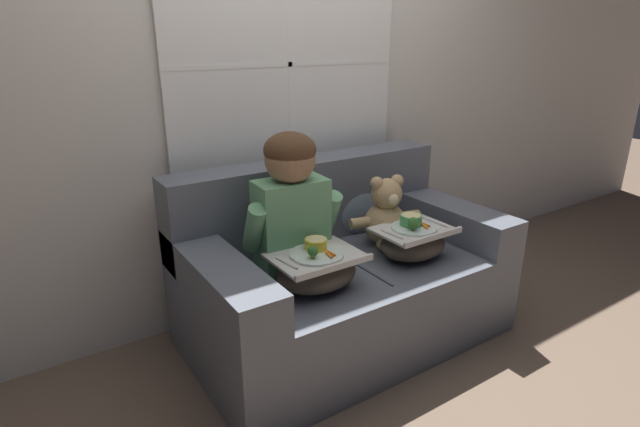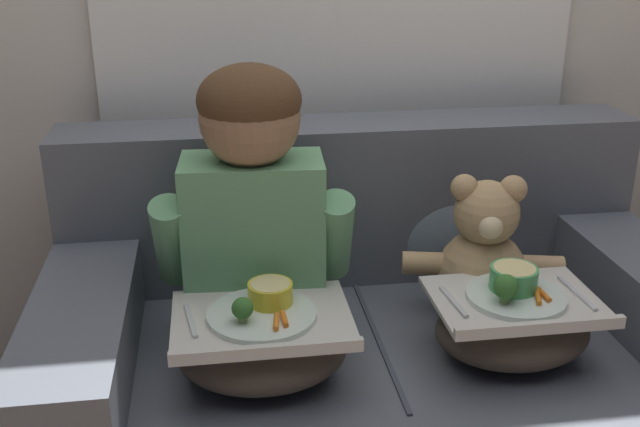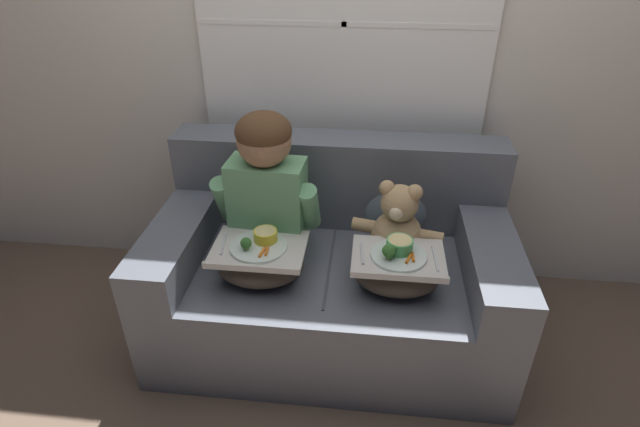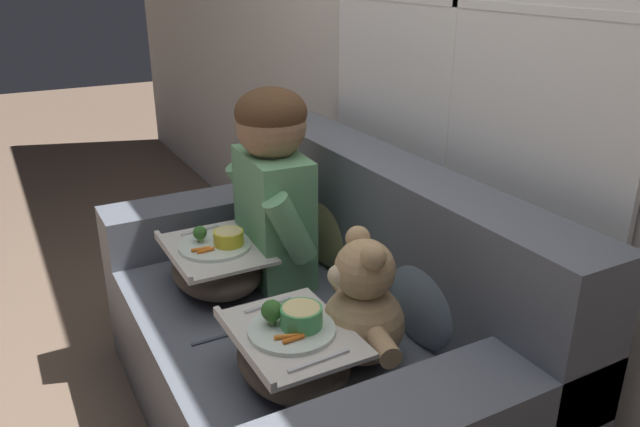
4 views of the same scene
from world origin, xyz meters
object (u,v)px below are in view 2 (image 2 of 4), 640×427
object	(u,v)px
throw_pillow_behind_teddy	(455,220)
teddy_bear	(483,257)
throw_pillow_behind_child	(250,232)
lap_tray_teddy	(513,324)
lap_tray_child	(263,345)
child_figure	(252,192)
couch	(368,358)

from	to	relation	value
throw_pillow_behind_teddy	teddy_bear	size ratio (longest dim) A/B	0.90
throw_pillow_behind_child	lap_tray_teddy	size ratio (longest dim) A/B	0.98
throw_pillow_behind_teddy	lap_tray_child	size ratio (longest dim) A/B	0.94
throw_pillow_behind_child	lap_tray_teddy	world-z (taller)	throw_pillow_behind_child
throw_pillow_behind_teddy	child_figure	xyz separation A→B (m)	(-0.59, -0.23, 0.20)
throw_pillow_behind_child	child_figure	bearing A→B (deg)	-90.02
throw_pillow_behind_child	throw_pillow_behind_teddy	distance (m)	0.59
couch	child_figure	xyz separation A→B (m)	(-0.29, -0.01, 0.49)
couch	lap_tray_teddy	size ratio (longest dim) A/B	4.22
throw_pillow_behind_child	teddy_bear	xyz separation A→B (m)	(0.59, -0.24, -0.01)
throw_pillow_behind_child	teddy_bear	world-z (taller)	teddy_bear
lap_tray_child	teddy_bear	bearing A→B (deg)	20.12
child_figure	lap_tray_child	bearing A→B (deg)	-89.89
couch	lap_tray_child	xyz separation A→B (m)	(-0.29, -0.23, 0.21)
lap_tray_child	throw_pillow_behind_teddy	bearing A→B (deg)	37.54
child_figure	teddy_bear	size ratio (longest dim) A/B	1.63
throw_pillow_behind_teddy	teddy_bear	world-z (taller)	teddy_bear
lap_tray_child	couch	bearing A→B (deg)	38.22
couch	throw_pillow_behind_teddy	xyz separation A→B (m)	(0.29, 0.22, 0.29)
child_figure	lap_tray_teddy	bearing A→B (deg)	-20.44
child_figure	lap_tray_teddy	world-z (taller)	child_figure
lap_tray_teddy	lap_tray_child	bearing A→B (deg)	179.98
child_figure	lap_tray_teddy	distance (m)	0.69
couch	child_figure	bearing A→B (deg)	-177.58
throw_pillow_behind_teddy	child_figure	size ratio (longest dim) A/B	0.55
throw_pillow_behind_child	child_figure	distance (m)	0.31
throw_pillow_behind_child	teddy_bear	size ratio (longest dim) A/B	0.90
couch	throw_pillow_behind_child	xyz separation A→B (m)	(-0.29, 0.22, 0.29)
couch	lap_tray_teddy	xyz separation A→B (m)	(0.29, -0.23, 0.21)
lap_tray_child	lap_tray_teddy	bearing A→B (deg)	-0.02
throw_pillow_behind_teddy	throw_pillow_behind_child	bearing A→B (deg)	180.00
throw_pillow_behind_child	lap_tray_teddy	xyz separation A→B (m)	(0.59, -0.45, -0.08)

